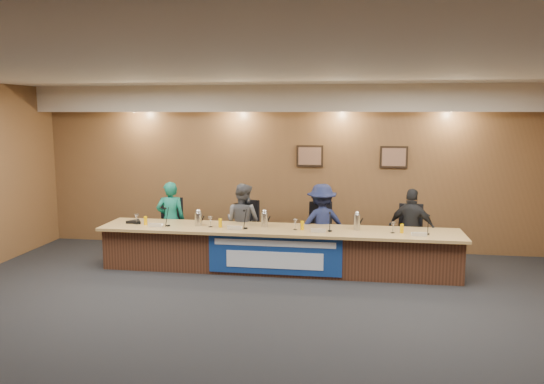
{
  "coord_description": "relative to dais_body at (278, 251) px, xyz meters",
  "views": [
    {
      "loc": [
        1.24,
        -6.33,
        2.68
      ],
      "look_at": [
        -0.13,
        2.55,
        1.34
      ],
      "focal_mm": 35.0,
      "sensor_mm": 36.0,
      "label": 1
    }
  ],
  "objects": [
    {
      "name": "floor",
      "position": [
        0.0,
        -2.4,
        -0.35
      ],
      "size": [
        10.0,
        10.0,
        0.0
      ],
      "primitive_type": "plane",
      "color": "black",
      "rests_on": "ground"
    },
    {
      "name": "ceiling",
      "position": [
        0.0,
        -2.4,
        2.85
      ],
      "size": [
        10.0,
        8.0,
        0.04
      ],
      "primitive_type": "cube",
      "color": "silver",
      "rests_on": "wall_back"
    },
    {
      "name": "wall_back",
      "position": [
        0.0,
        1.6,
        1.25
      ],
      "size": [
        10.0,
        0.04,
        3.2
      ],
      "primitive_type": "cube",
      "color": "brown",
      "rests_on": "floor"
    },
    {
      "name": "soffit",
      "position": [
        0.0,
        1.35,
        2.6
      ],
      "size": [
        10.0,
        0.5,
        0.5
      ],
      "primitive_type": "cube",
      "color": "beige",
      "rests_on": "wall_back"
    },
    {
      "name": "dais_body",
      "position": [
        0.0,
        0.0,
        0.0
      ],
      "size": [
        6.0,
        0.8,
        0.7
      ],
      "primitive_type": "cube",
      "color": "#472718",
      "rests_on": "floor"
    },
    {
      "name": "dais_top",
      "position": [
        0.0,
        -0.05,
        0.38
      ],
      "size": [
        6.1,
        0.95,
        0.05
      ],
      "primitive_type": "cube",
      "color": "#A5814B",
      "rests_on": "dais_body"
    },
    {
      "name": "banner",
      "position": [
        0.0,
        -0.41,
        0.03
      ],
      "size": [
        2.2,
        0.02,
        0.65
      ],
      "primitive_type": "cube",
      "color": "navy",
      "rests_on": "dais_body"
    },
    {
      "name": "banner_text_upper",
      "position": [
        0.0,
        -0.43,
        0.23
      ],
      "size": [
        2.0,
        0.01,
        0.1
      ],
      "primitive_type": "cube",
      "color": "silver",
      "rests_on": "banner"
    },
    {
      "name": "banner_text_lower",
      "position": [
        0.0,
        -0.43,
        -0.05
      ],
      "size": [
        1.6,
        0.01,
        0.28
      ],
      "primitive_type": "cube",
      "color": "silver",
      "rests_on": "banner"
    },
    {
      "name": "wall_photo_left",
      "position": [
        0.4,
        1.57,
        1.5
      ],
      "size": [
        0.52,
        0.04,
        0.42
      ],
      "primitive_type": "cube",
      "color": "black",
      "rests_on": "wall_back"
    },
    {
      "name": "wall_photo_right",
      "position": [
        2.0,
        1.57,
        1.5
      ],
      "size": [
        0.52,
        0.04,
        0.42
      ],
      "primitive_type": "cube",
      "color": "black",
      "rests_on": "wall_back"
    },
    {
      "name": "panelist_a",
      "position": [
        -2.1,
        0.55,
        0.36
      ],
      "size": [
        0.6,
        0.48,
        1.43
      ],
      "primitive_type": "imported",
      "rotation": [
        0.0,
        0.0,
        3.45
      ],
      "color": "#0F5F4D",
      "rests_on": "floor"
    },
    {
      "name": "panelist_b",
      "position": [
        -0.73,
        0.55,
        0.36
      ],
      "size": [
        0.85,
        0.77,
        1.42
      ],
      "primitive_type": "imported",
      "rotation": [
        0.0,
        0.0,
        2.74
      ],
      "color": "#4A4B4F",
      "rests_on": "floor"
    },
    {
      "name": "panelist_c",
      "position": [
        0.7,
        0.55,
        0.37
      ],
      "size": [
        1.05,
        0.81,
        1.44
      ],
      "primitive_type": "imported",
      "rotation": [
        0.0,
        0.0,
        3.47
      ],
      "color": "#141B3D",
      "rests_on": "floor"
    },
    {
      "name": "panelist_d",
      "position": [
        2.27,
        0.55,
        0.35
      ],
      "size": [
        0.88,
        0.6,
        1.39
      ],
      "primitive_type": "imported",
      "rotation": [
        0.0,
        0.0,
        2.79
      ],
      "color": "black",
      "rests_on": "floor"
    },
    {
      "name": "office_chair_a",
      "position": [
        -2.1,
        0.65,
        0.13
      ],
      "size": [
        0.62,
        0.62,
        0.08
      ],
      "primitive_type": "cube",
      "rotation": [
        0.0,
        0.0,
        0.37
      ],
      "color": "black",
      "rests_on": "floor"
    },
    {
      "name": "office_chair_b",
      "position": [
        -0.73,
        0.65,
        0.13
      ],
      "size": [
        0.57,
        0.57,
        0.08
      ],
      "primitive_type": "cube",
      "rotation": [
        0.0,
        0.0,
        -0.22
      ],
      "color": "black",
      "rests_on": "floor"
    },
    {
      "name": "office_chair_c",
      "position": [
        0.7,
        0.65,
        0.13
      ],
      "size": [
        0.56,
        0.56,
        0.08
      ],
      "primitive_type": "cube",
      "rotation": [
        0.0,
        0.0,
        0.18
      ],
      "color": "black",
      "rests_on": "floor"
    },
    {
      "name": "office_chair_d",
      "position": [
        2.27,
        0.65,
        0.13
      ],
      "size": [
        0.51,
        0.51,
        0.08
      ],
      "primitive_type": "cube",
      "rotation": [
        0.0,
        0.0,
        -0.06
      ],
      "color": "black",
      "rests_on": "floor"
    },
    {
      "name": "nameplate_a",
      "position": [
        -2.09,
        -0.28,
        0.45
      ],
      "size": [
        0.24,
        0.08,
        0.1
      ],
      "primitive_type": "cube",
      "rotation": [
        0.31,
        0.0,
        0.0
      ],
      "color": "white",
      "rests_on": "dais_top"
    },
    {
      "name": "microphone_a",
      "position": [
        -1.89,
        -0.16,
        0.41
      ],
      "size": [
        0.07,
        0.07,
        0.02
      ],
      "primitive_type": "cylinder",
      "color": "black",
      "rests_on": "dais_top"
    },
    {
      "name": "juice_glass_a",
      "position": [
        -2.32,
        -0.12,
        0.47
      ],
      "size": [
        0.06,
        0.06,
        0.15
      ],
      "primitive_type": "cylinder",
      "color": "#EBAB00",
      "rests_on": "dais_top"
    },
    {
      "name": "water_glass_a",
      "position": [
        -2.49,
        -0.1,
        0.49
      ],
      "size": [
        0.08,
        0.08,
        0.18
      ],
      "primitive_type": "cylinder",
      "color": "silver",
      "rests_on": "dais_top"
    },
    {
      "name": "nameplate_b",
      "position": [
        -0.7,
        -0.29,
        0.45
      ],
      "size": [
        0.24,
        0.08,
        0.1
      ],
      "primitive_type": "cube",
      "rotation": [
        0.31,
        0.0,
        0.0
      ],
      "color": "white",
      "rests_on": "dais_top"
    },
    {
      "name": "microphone_b",
      "position": [
        -0.53,
        -0.17,
        0.41
      ],
      "size": [
        0.07,
        0.07,
        0.02
      ],
      "primitive_type": "cylinder",
      "color": "black",
      "rests_on": "dais_top"
    },
    {
      "name": "juice_glass_b",
      "position": [
        -0.98,
        -0.12,
        0.47
      ],
      "size": [
        0.06,
        0.06,
        0.15
      ],
      "primitive_type": "cylinder",
      "color": "#EBAB00",
      "rests_on": "dais_top"
    },
    {
      "name": "water_glass_b",
      "position": [
        -1.15,
        -0.12,
        0.49
      ],
      "size": [
        0.08,
        0.08,
        0.18
      ],
      "primitive_type": "cylinder",
      "color": "silver",
      "rests_on": "dais_top"
    },
    {
      "name": "nameplate_c",
      "position": [
        0.7,
        -0.29,
        0.45
      ],
      "size": [
        0.24,
        0.08,
        0.1
      ],
      "primitive_type": "cube",
      "rotation": [
        0.31,
        0.0,
        0.0
      ],
      "color": "white",
      "rests_on": "dais_top"
    },
    {
      "name": "microphone_c",
      "position": [
        0.88,
        -0.16,
        0.41
      ],
      "size": [
        0.07,
        0.07,
        0.02
      ],
      "primitive_type": "cylinder",
      "color": "black",
      "rests_on": "dais_top"
    },
    {
      "name": "juice_glass_c",
      "position": [
        0.42,
        -0.1,
        0.47
      ],
      "size": [
        0.06,
        0.06,
        0.15
      ],
      "primitive_type": "cylinder",
      "color": "#EBAB00",
      "rests_on": "dais_top"
    },
    {
      "name": "water_glass_c",
      "position": [
        0.31,
        -0.12,
        0.49
      ],
      "size": [
        0.08,
        0.08,
        0.18
      ],
      "primitive_type": "cylinder",
      "color": "silver",
      "rests_on": "dais_top"
    },
    {
      "name": "nameplate_d",
      "position": [
        2.3,
        -0.31,
        0.45
      ],
      "size": [
        0.24,
        0.08,
        0.1
      ],
      "primitive_type": "cube",
      "rotation": [
        0.31,
        0.0,
        0.0
      ],
      "color": "white",
      "rests_on": "dais_top"
    },
    {
      "name": "microphone_d",
      "position": [
        2.44,
        -0.15,
        0.41
      ],
      "size": [
        0.07,
        0.07,
        0.02
      ],
      "primitive_type": "cylinder",
      "color": "black",
      "rests_on": "dais_top"
    },
    {
      "name": "juice_glass_d",
      "position": [
        2.04,
        -0.1,
        0.47
      ],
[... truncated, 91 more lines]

